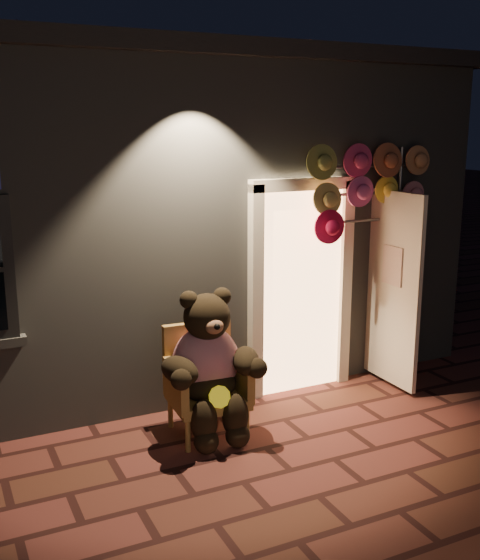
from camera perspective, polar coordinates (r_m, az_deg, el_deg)
ground at (r=5.29m, az=0.34°, el=-17.19°), size 60.00×60.00×0.00m
shop_building at (r=8.39m, az=-11.75°, el=6.47°), size 7.30×5.95×3.51m
wicker_armchair at (r=5.90m, az=-3.12°, el=-8.69°), size 0.69×0.63×0.96m
teddy_bear at (r=5.72m, az=-2.70°, el=-7.44°), size 0.96×0.76×1.32m
hat_rack at (r=6.74m, az=11.18°, el=7.90°), size 1.42×0.22×2.50m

